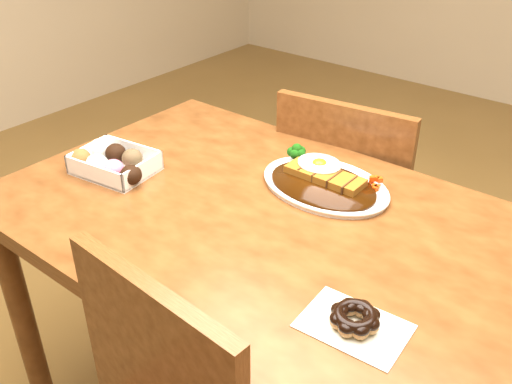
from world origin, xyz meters
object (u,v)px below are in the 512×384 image
Objects in this scene: chair_far at (352,208)px; katsu_curry_plate at (324,181)px; donut_box at (113,162)px; pon_de_ring at (355,319)px; table at (259,249)px.

katsu_curry_plate is (0.10, -0.35, 0.29)m from chair_far.
pon_de_ring is at bearing -7.55° from donut_box.
katsu_curry_plate is at bearing 129.15° from pon_de_ring.
donut_box is (-0.41, -0.08, 0.13)m from table.
table is 0.40m from pon_de_ring.
chair_far is at bearing 59.84° from donut_box.
pon_de_ring is (0.75, -0.10, -0.01)m from donut_box.
table is 0.43m from donut_box.
donut_box reaches higher than table.
katsu_curry_plate is 0.47m from pon_de_ring.
chair_far reaches higher than pon_de_ring.
donut_box is at bearing 52.36° from chair_far.
chair_far is at bearing 119.17° from pon_de_ring.
chair_far is at bearing 106.09° from katsu_curry_plate.
pon_de_ring is at bearing -27.12° from table.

